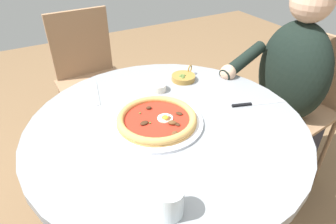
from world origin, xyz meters
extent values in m
cylinder|color=gray|center=(0.00, 0.00, 0.70)|extent=(0.95, 0.95, 0.04)
cylinder|color=gray|center=(0.00, 0.00, 0.35)|extent=(0.12, 0.12, 0.66)
cylinder|color=white|center=(-0.03, 0.01, 0.72)|extent=(0.31, 0.31, 0.01)
cylinder|color=tan|center=(-0.03, 0.01, 0.73)|extent=(0.27, 0.27, 0.01)
torus|color=tan|center=(-0.03, 0.01, 0.74)|extent=(0.27, 0.27, 0.03)
cylinder|color=red|center=(-0.03, 0.01, 0.73)|extent=(0.26, 0.26, 0.00)
cylinder|color=white|center=(-0.01, 0.00, 0.74)|extent=(0.05, 0.05, 0.00)
ellipsoid|color=yellow|center=(-0.01, 0.00, 0.74)|extent=(0.02, 0.02, 0.02)
ellipsoid|color=#3D2314|center=(0.05, 0.00, 0.74)|extent=(0.03, 0.03, 0.01)
ellipsoid|color=#3D2314|center=(0.01, -0.05, 0.74)|extent=(0.02, 0.03, 0.01)
ellipsoid|color=brown|center=(0.00, -0.04, 0.74)|extent=(0.04, 0.03, 0.01)
ellipsoid|color=brown|center=(-0.02, -0.09, 0.74)|extent=(0.03, 0.03, 0.01)
ellipsoid|color=#3D2314|center=(-0.08, 0.01, 0.74)|extent=(0.03, 0.03, 0.01)
ellipsoid|color=brown|center=(0.00, -0.01, 0.74)|extent=(0.04, 0.04, 0.01)
ellipsoid|color=#3D2314|center=(-0.03, 0.08, 0.74)|extent=(0.02, 0.02, 0.01)
ellipsoid|color=#2D6B28|center=(-0.07, 0.07, 0.74)|extent=(0.01, 0.01, 0.00)
ellipsoid|color=#2D6B28|center=(-0.01, 0.00, 0.74)|extent=(0.01, 0.01, 0.00)
ellipsoid|color=#2D6B28|center=(-0.06, 0.00, 0.74)|extent=(0.01, 0.01, 0.00)
cylinder|color=silver|center=(-0.17, -0.32, 0.75)|extent=(0.07, 0.07, 0.08)
cylinder|color=silver|center=(-0.17, -0.32, 0.74)|extent=(0.06, 0.06, 0.04)
cube|color=silver|center=(0.39, -0.07, 0.72)|extent=(0.13, 0.05, 0.00)
cube|color=black|center=(0.30, -0.04, 0.72)|extent=(0.08, 0.03, 0.01)
cylinder|color=white|center=(0.08, 0.21, 0.73)|extent=(0.07, 0.07, 0.03)
cylinder|color=olive|center=(0.08, 0.21, 0.74)|extent=(0.06, 0.06, 0.01)
cylinder|color=olive|center=(0.21, 0.24, 0.73)|extent=(0.10, 0.10, 0.02)
torus|color=olive|center=(0.26, 0.27, 0.75)|extent=(0.03, 0.02, 0.03)
ellipsoid|color=#516B2D|center=(0.21, 0.23, 0.74)|extent=(0.02, 0.02, 0.02)
ellipsoid|color=#516B2D|center=(0.20, 0.22, 0.74)|extent=(0.02, 0.02, 0.02)
ellipsoid|color=#516B2D|center=(0.21, 0.24, 0.74)|extent=(0.02, 0.02, 0.02)
ellipsoid|color=#516B2D|center=(0.20, 0.24, 0.74)|extent=(0.02, 0.02, 0.02)
cube|color=#BCBCC1|center=(-0.15, 0.31, 0.72)|extent=(0.05, 0.18, 0.00)
cube|color=#282833|center=(0.72, 0.08, 0.23)|extent=(0.32, 0.37, 0.45)
ellipsoid|color=black|center=(0.72, 0.08, 0.69)|extent=(0.26, 0.37, 0.49)
sphere|color=tan|center=(0.72, 0.08, 1.02)|extent=(0.18, 0.18, 0.18)
cylinder|color=black|center=(0.50, 0.19, 0.76)|extent=(0.27, 0.11, 0.12)
sphere|color=tan|center=(0.40, 0.17, 0.74)|extent=(0.07, 0.07, 0.07)
cube|color=#957050|center=(0.77, 0.09, 0.47)|extent=(0.43, 0.43, 0.02)
cube|color=#957050|center=(0.95, 0.11, 0.65)|extent=(0.06, 0.35, 0.35)
cylinder|color=#8E6B4C|center=(0.58, 0.24, 0.23)|extent=(0.02, 0.02, 0.46)
cylinder|color=#8E6B4C|center=(0.62, -0.10, 0.23)|extent=(0.02, 0.02, 0.46)
cylinder|color=#8E6B4C|center=(0.92, 0.29, 0.23)|extent=(0.02, 0.02, 0.46)
cylinder|color=#8E6B4C|center=(0.96, -0.06, 0.23)|extent=(0.02, 0.02, 0.46)
cube|color=#957050|center=(-0.02, 0.82, 0.46)|extent=(0.41, 0.41, 0.02)
cube|color=#957050|center=(-0.03, 1.00, 0.67)|extent=(0.36, 0.03, 0.39)
cylinder|color=#8E6B4C|center=(-0.20, 0.63, 0.23)|extent=(0.02, 0.02, 0.45)
cylinder|color=#8E6B4C|center=(0.16, 0.64, 0.23)|extent=(0.02, 0.02, 0.45)
cylinder|color=#8E6B4C|center=(-0.21, 0.99, 0.23)|extent=(0.02, 0.02, 0.45)
cylinder|color=#8E6B4C|center=(0.15, 1.00, 0.23)|extent=(0.02, 0.02, 0.45)
camera|label=1|loc=(-0.39, -0.70, 1.31)|focal=31.21mm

